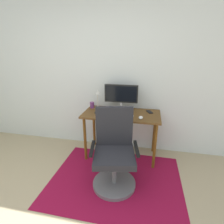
{
  "coord_description": "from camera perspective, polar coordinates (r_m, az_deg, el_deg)",
  "views": [
    {
      "loc": [
        0.91,
        -0.74,
        1.73
      ],
      "look_at": [
        0.43,
        1.58,
        0.87
      ],
      "focal_mm": 28.19,
      "sensor_mm": 36.0,
      "label": 1
    }
  ],
  "objects": [
    {
      "name": "desk",
      "position": [
        2.81,
        3.05,
        -2.19
      ],
      "size": [
        1.2,
        0.59,
        0.77
      ],
      "color": "brown",
      "rests_on": "ground"
    },
    {
      "name": "monitor",
      "position": [
        2.85,
        2.97,
        5.58
      ],
      "size": [
        0.54,
        0.18,
        0.42
      ],
      "color": "#B2B2B7",
      "rests_on": "desk"
    },
    {
      "name": "area_rug",
      "position": [
        2.63,
        1.16,
        -21.06
      ],
      "size": [
        1.78,
        1.37,
        0.01
      ],
      "primitive_type": "cube",
      "color": "maroon",
      "rests_on": "ground"
    },
    {
      "name": "computer_mouse",
      "position": [
        2.58,
        9.31,
        -1.78
      ],
      "size": [
        0.06,
        0.1,
        0.03
      ],
      "primitive_type": "ellipsoid",
      "color": "white",
      "rests_on": "desk"
    },
    {
      "name": "wall_back",
      "position": [
        3.11,
        -5.49,
        11.96
      ],
      "size": [
        6.0,
        0.1,
        2.6
      ],
      "primitive_type": "cube",
      "color": "silver",
      "rests_on": "ground"
    },
    {
      "name": "coffee_cup",
      "position": [
        3.02,
        -6.48,
        2.29
      ],
      "size": [
        0.07,
        0.07,
        0.1
      ],
      "primitive_type": "cylinder",
      "color": "#713576",
      "rests_on": "desk"
    },
    {
      "name": "keyboard",
      "position": [
        2.61,
        2.2,
        -1.42
      ],
      "size": [
        0.43,
        0.13,
        0.02
      ],
      "primitive_type": "cube",
      "color": "white",
      "rests_on": "desk"
    },
    {
      "name": "office_chair",
      "position": [
        2.35,
        0.74,
        -14.09
      ],
      "size": [
        0.65,
        0.6,
        1.03
      ],
      "rotation": [
        0.0,
        0.0,
        0.2
      ],
      "color": "slate",
      "rests_on": "ground"
    },
    {
      "name": "desk_lamp",
      "position": [
        2.71,
        -4.69,
        4.19
      ],
      "size": [
        0.11,
        0.11,
        0.37
      ],
      "color": "black",
      "rests_on": "desk"
    },
    {
      "name": "cell_phone",
      "position": [
        2.87,
        12.08,
        0.02
      ],
      "size": [
        0.12,
        0.16,
        0.01
      ],
      "primitive_type": "cube",
      "rotation": [
        0.0,
        0.0,
        0.4
      ],
      "color": "black",
      "rests_on": "desk"
    }
  ]
}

